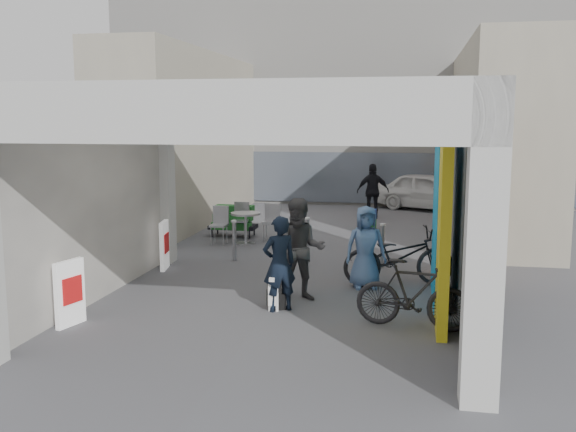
% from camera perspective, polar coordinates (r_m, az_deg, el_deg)
% --- Properties ---
extents(ground, '(90.00, 90.00, 0.00)m').
position_cam_1_polar(ground, '(11.52, -0.56, -6.86)').
color(ground, '#515156').
rests_on(ground, ground).
extents(arcade_canopy, '(6.40, 6.45, 6.40)m').
position_cam_1_polar(arcade_canopy, '(10.23, 1.46, 4.27)').
color(arcade_canopy, '#BABAB5').
rests_on(arcade_canopy, ground).
extents(far_building, '(18.00, 4.08, 8.00)m').
position_cam_1_polar(far_building, '(24.99, 6.01, 10.68)').
color(far_building, silver).
rests_on(far_building, ground).
extents(plaza_bldg_left, '(2.00, 9.00, 5.00)m').
position_cam_1_polar(plaza_bldg_left, '(19.58, -9.15, 6.83)').
color(plaza_bldg_left, '#A7A08A').
rests_on(plaza_bldg_left, ground).
extents(plaza_bldg_right, '(2.00, 9.00, 5.00)m').
position_cam_1_polar(plaza_bldg_right, '(18.53, 18.17, 6.42)').
color(plaza_bldg_right, '#A7A08A').
rests_on(plaza_bldg_right, ground).
extents(bollard_left, '(0.09, 0.09, 0.88)m').
position_cam_1_polar(bollard_left, '(14.06, -4.79, -2.23)').
color(bollard_left, gray).
rests_on(bollard_left, ground).
extents(bollard_center, '(0.09, 0.09, 0.97)m').
position_cam_1_polar(bollard_center, '(13.79, 1.72, -2.21)').
color(bollard_center, gray).
rests_on(bollard_center, ground).
extents(bollard_right, '(0.09, 0.09, 0.91)m').
position_cam_1_polar(bollard_right, '(13.50, 8.38, -2.67)').
color(bollard_right, gray).
rests_on(bollard_right, ground).
extents(advert_board_near, '(0.22, 0.55, 1.00)m').
position_cam_1_polar(advert_board_near, '(10.18, -18.81, -6.48)').
color(advert_board_near, white).
rests_on(advert_board_near, ground).
extents(advert_board_far, '(0.18, 0.56, 1.00)m').
position_cam_1_polar(advert_board_far, '(13.46, -10.92, -2.55)').
color(advert_board_far, white).
rests_on(advert_board_far, ground).
extents(cafe_set, '(1.55, 1.25, 0.94)m').
position_cam_1_polar(cafe_set, '(16.28, -3.93, -1.10)').
color(cafe_set, '#A9A9AE').
rests_on(cafe_set, ground).
extents(produce_stand, '(1.22, 0.66, 0.81)m').
position_cam_1_polar(produce_stand, '(17.01, -4.90, -0.73)').
color(produce_stand, black).
rests_on(produce_stand, ground).
extents(crate_stack, '(0.49, 0.40, 0.56)m').
position_cam_1_polar(crate_stack, '(18.24, 7.08, -0.26)').
color(crate_stack, '#1A5D26').
rests_on(crate_stack, ground).
extents(border_collie, '(0.26, 0.52, 0.71)m').
position_cam_1_polar(border_collie, '(10.52, -1.17, -6.78)').
color(border_collie, black).
rests_on(border_collie, ground).
extents(man_with_dog, '(0.68, 0.63, 1.55)m').
position_cam_1_polar(man_with_dog, '(10.32, -0.78, -4.27)').
color(man_with_dog, black).
rests_on(man_with_dog, ground).
extents(man_back_turned, '(0.94, 0.78, 1.76)m').
position_cam_1_polar(man_back_turned, '(10.91, 1.12, -3.01)').
color(man_back_turned, '#404042').
rests_on(man_back_turned, ground).
extents(man_elderly, '(0.85, 0.67, 1.52)m').
position_cam_1_polar(man_elderly, '(11.79, 6.91, -2.77)').
color(man_elderly, '#516E9D').
rests_on(man_elderly, ground).
extents(man_crates, '(1.06, 0.60, 1.71)m').
position_cam_1_polar(man_crates, '(20.10, 7.56, 2.20)').
color(man_crates, black).
rests_on(man_crates, ground).
extents(bicycle_front, '(2.20, 1.23, 1.09)m').
position_cam_1_polar(bicycle_front, '(12.12, 9.83, -3.55)').
color(bicycle_front, black).
rests_on(bicycle_front, ground).
extents(bicycle_rear, '(1.78, 0.75, 1.04)m').
position_cam_1_polar(bicycle_rear, '(9.70, 11.10, -6.84)').
color(bicycle_rear, black).
rests_on(bicycle_rear, ground).
extents(white_van, '(4.05, 2.95, 1.28)m').
position_cam_1_polar(white_van, '(22.31, 12.50, 2.15)').
color(white_van, silver).
rests_on(white_van, ground).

